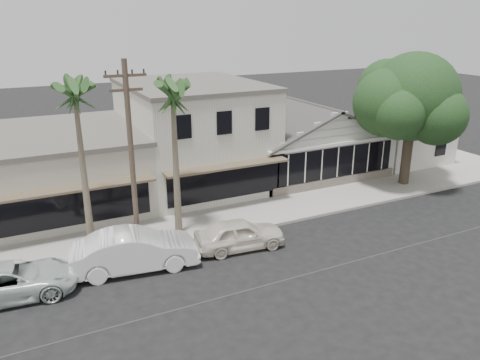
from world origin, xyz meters
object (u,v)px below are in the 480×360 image
utility_pole (132,156)px  car_1 (135,250)px  car_0 (239,234)px  car_2 (10,281)px  shade_tree (409,99)px

utility_pole → car_1: utility_pole is taller
car_0 → car_2: car_0 is taller
shade_tree → car_1: bearing=-169.9°
utility_pole → car_2: (-5.50, -1.44, -4.08)m
car_0 → utility_pole: bearing=75.7°
utility_pole → shade_tree: bearing=6.0°
utility_pole → car_2: 7.00m
car_0 → car_2: (-10.00, 0.25, -0.04)m
car_2 → utility_pole: bearing=-70.8°
car_0 → shade_tree: (13.82, 3.61, 4.98)m
car_0 → car_1: size_ratio=0.80×
utility_pole → car_2: size_ratio=1.76×
utility_pole → car_1: 4.17m
car_1 → car_0: bearing=-85.2°
car_1 → car_2: bearing=98.0°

